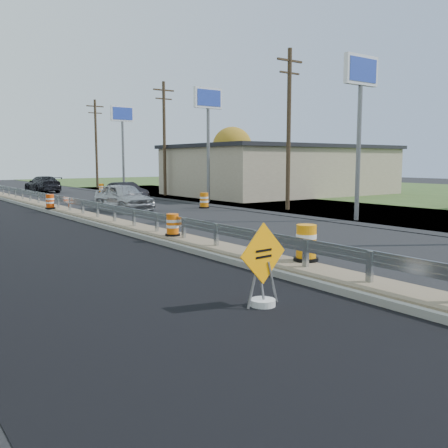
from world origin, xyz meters
TOP-DOWN VIEW (x-y plane):
  - ground at (0.00, 0.00)m, footprint 140.00×140.00m
  - grass_verge_far at (30.00, 10.00)m, footprint 40.00×120.00m
  - milled_overlay at (-4.40, 10.00)m, footprint 7.20×120.00m
  - median at (0.00, 8.00)m, footprint 1.60×55.00m
  - guardrail at (0.00, 9.00)m, footprint 0.10×46.15m
  - retail_building_near at (20.99, 20.00)m, footprint 18.50×12.50m
  - pylon_sign_south at (10.50, 3.00)m, footprint 2.20×0.30m
  - pylon_sign_mid at (10.50, 16.00)m, footprint 2.20×0.30m
  - pylon_sign_north at (10.50, 30.00)m, footprint 2.20×0.30m
  - utility_pole_smid at (11.50, 9.00)m, footprint 1.90×0.26m
  - utility_pole_nmid at (11.50, 24.00)m, footprint 1.90×0.26m
  - utility_pole_north at (11.50, 39.00)m, footprint 1.90×0.26m
  - tree_far_yellow at (26.00, 34.00)m, footprint 4.62×4.62m
  - caution_sign at (-2.67, -5.47)m, footprint 1.23×0.52m
  - barrel_median_near at (0.55, -3.46)m, footprint 0.67×0.67m
  - barrel_median_mid at (-0.09, 2.64)m, footprint 0.54×0.54m
  - barrel_median_far at (-0.55, 15.69)m, footprint 0.55×0.55m
  - barrel_shoulder_near at (8.10, 12.93)m, footprint 0.65×0.65m
  - barrel_shoulder_far at (8.76, 31.13)m, footprint 0.57×0.57m
  - car_silver at (3.26, 14.20)m, footprint 2.19×4.87m
  - car_dark_mid at (6.49, 20.88)m, footprint 1.92×4.31m
  - car_dark_far at (4.57, 35.01)m, footprint 2.37×5.33m

SIDE VIEW (x-z plane):
  - ground at x=0.00m, z-range 0.00..0.00m
  - milled_overlay at x=-4.40m, z-range 0.00..0.01m
  - grass_verge_far at x=30.00m, z-range 0.00..0.03m
  - median at x=0.00m, z-range 0.00..0.23m
  - barrel_shoulder_far at x=8.76m, z-range -0.02..0.82m
  - caution_sign at x=-2.67m, z-range -0.42..1.29m
  - barrel_shoulder_near at x=8.10m, z-range -0.02..0.94m
  - barrel_median_mid at x=-0.09m, z-range 0.21..1.01m
  - barrel_median_far at x=-0.55m, z-range 0.21..1.03m
  - car_dark_mid at x=6.49m, z-range 0.00..1.37m
  - barrel_median_near at x=0.55m, z-range 0.21..1.20m
  - guardrail at x=0.00m, z-range 0.37..1.09m
  - car_dark_far at x=4.57m, z-range 0.00..1.52m
  - car_silver at x=3.26m, z-range 0.00..1.63m
  - retail_building_near at x=20.99m, z-range 0.02..4.29m
  - tree_far_yellow at x=26.00m, z-range 1.11..7.97m
  - utility_pole_smid at x=11.50m, z-range 0.23..9.63m
  - utility_pole_nmid at x=11.50m, z-range 0.23..9.63m
  - utility_pole_north at x=11.50m, z-range 0.23..9.63m
  - pylon_sign_south at x=10.50m, z-range 2.53..10.43m
  - pylon_sign_mid at x=10.50m, z-range 2.53..10.43m
  - pylon_sign_north at x=10.50m, z-range 2.53..10.43m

